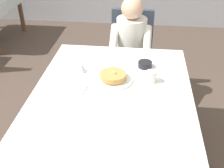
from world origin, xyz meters
TOP-DOWN VIEW (x-y plane):
  - ground_plane at (0.00, 0.00)m, footprint 14.00×14.00m
  - dining_table_main at (0.00, 0.00)m, footprint 1.12×1.52m
  - chair_diner at (0.08, 1.17)m, footprint 0.44×0.45m
  - diner_person at (0.08, 1.01)m, footprint 0.40×0.43m
  - plate_breakfast at (-0.01, 0.17)m, footprint 0.28×0.28m
  - breakfast_stack at (-0.01, 0.17)m, footprint 0.19×0.19m
  - cup_coffee at (0.27, 0.19)m, footprint 0.11×0.08m
  - bowl_butter at (0.22, 0.41)m, footprint 0.11×0.11m
  - syrup_pitcher at (-0.27, 0.28)m, footprint 0.08×0.08m
  - fork_left_of_plate at (-0.20, 0.15)m, footprint 0.01×0.18m
  - knife_right_of_plate at (0.18, 0.15)m, footprint 0.02×0.20m
  - spoon_near_edge at (-0.04, -0.19)m, footprint 0.15×0.05m
  - napkin_folded at (-0.27, 0.03)m, footprint 0.19×0.15m

SIDE VIEW (x-z plane):
  - ground_plane at x=0.00m, z-range 0.00..0.00m
  - chair_diner at x=0.08m, z-range 0.06..0.99m
  - dining_table_main at x=0.00m, z-range 0.28..1.02m
  - diner_person at x=0.08m, z-range 0.11..1.23m
  - fork_left_of_plate at x=-0.20m, z-range 0.74..0.74m
  - knife_right_of_plate at x=0.18m, z-range 0.74..0.74m
  - spoon_near_edge at x=-0.04m, z-range 0.74..0.74m
  - napkin_folded at x=-0.27m, z-range 0.74..0.75m
  - plate_breakfast at x=-0.01m, z-range 0.74..0.76m
  - bowl_butter at x=0.22m, z-range 0.74..0.78m
  - syrup_pitcher at x=-0.27m, z-range 0.74..0.81m
  - breakfast_stack at x=-0.01m, z-range 0.75..0.81m
  - cup_coffee at x=0.27m, z-range 0.74..0.83m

